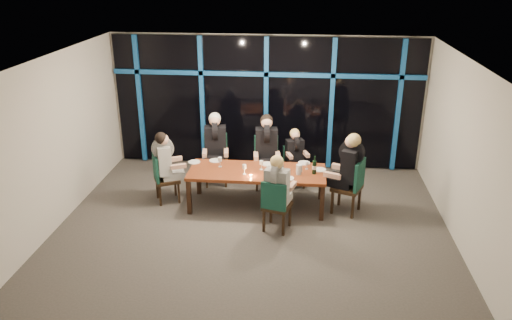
% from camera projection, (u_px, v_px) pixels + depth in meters
% --- Properties ---
extents(room, '(7.04, 7.00, 3.02)m').
position_uv_depth(room, '(252.00, 119.00, 8.28)').
color(room, '#55504B').
rests_on(room, ground).
extents(window_wall, '(6.86, 0.43, 2.94)m').
position_uv_depth(window_wall, '(267.00, 101.00, 11.17)').
color(window_wall, black).
rests_on(window_wall, ground).
extents(dining_table, '(2.60, 1.00, 0.75)m').
position_uv_depth(dining_table, '(257.00, 174.00, 9.52)').
color(dining_table, brown).
rests_on(dining_table, ground).
extents(chair_far_left, '(0.57, 0.57, 1.07)m').
position_uv_depth(chair_far_left, '(216.00, 156.00, 10.62)').
color(chair_far_left, black).
rests_on(chair_far_left, ground).
extents(chair_far_mid, '(0.56, 0.56, 1.08)m').
position_uv_depth(chair_far_mid, '(266.00, 159.00, 10.46)').
color(chair_far_mid, black).
rests_on(chair_far_mid, ground).
extents(chair_far_right, '(0.52, 0.52, 0.87)m').
position_uv_depth(chair_far_right, '(293.00, 164.00, 10.52)').
color(chair_far_right, black).
rests_on(chair_far_right, ground).
extents(chair_end_left, '(0.61, 0.61, 0.99)m').
position_uv_depth(chair_end_left, '(162.00, 176.00, 9.77)').
color(chair_end_left, black).
rests_on(chair_end_left, ground).
extents(chair_end_right, '(0.66, 0.66, 1.08)m').
position_uv_depth(chair_end_right, '(352.00, 184.00, 9.29)').
color(chair_end_right, black).
rests_on(chair_end_right, ground).
extents(chair_near_mid, '(0.56, 0.56, 0.98)m').
position_uv_depth(chair_near_mid, '(276.00, 203.00, 8.67)').
color(chair_near_mid, black).
rests_on(chair_near_mid, ground).
extents(diner_far_left, '(0.57, 0.70, 1.04)m').
position_uv_depth(diner_far_left, '(215.00, 139.00, 10.38)').
color(diner_far_left, black).
rests_on(diner_far_left, ground).
extents(diner_far_mid, '(0.57, 0.70, 1.05)m').
position_uv_depth(diner_far_mid, '(267.00, 141.00, 10.21)').
color(diner_far_mid, black).
rests_on(diner_far_mid, ground).
extents(diner_far_right, '(0.53, 0.59, 0.84)m').
position_uv_depth(diner_far_right, '(295.00, 150.00, 10.32)').
color(diner_far_right, black).
rests_on(diner_far_right, ground).
extents(diner_end_left, '(0.68, 0.62, 0.96)m').
position_uv_depth(diner_end_left, '(165.00, 157.00, 9.65)').
color(diner_end_left, black).
rests_on(diner_end_left, ground).
extents(diner_end_right, '(0.74, 0.67, 1.05)m').
position_uv_depth(diner_end_right, '(349.00, 162.00, 9.18)').
color(diner_end_right, black).
rests_on(diner_end_right, ground).
extents(diner_near_mid, '(0.57, 0.66, 0.95)m').
position_uv_depth(diner_near_mid, '(278.00, 181.00, 8.60)').
color(diner_near_mid, black).
rests_on(diner_near_mid, ground).
extents(plate_far_left, '(0.24, 0.24, 0.01)m').
position_uv_depth(plate_far_left, '(215.00, 161.00, 9.96)').
color(plate_far_left, white).
rests_on(plate_far_left, dining_table).
extents(plate_far_mid, '(0.24, 0.24, 0.01)m').
position_uv_depth(plate_far_mid, '(268.00, 164.00, 9.79)').
color(plate_far_mid, white).
rests_on(plate_far_mid, dining_table).
extents(plate_far_right, '(0.24, 0.24, 0.01)m').
position_uv_depth(plate_far_right, '(304.00, 163.00, 9.84)').
color(plate_far_right, white).
rests_on(plate_far_right, dining_table).
extents(plate_end_left, '(0.24, 0.24, 0.01)m').
position_uv_depth(plate_end_left, '(194.00, 162.00, 9.89)').
color(plate_end_left, white).
rests_on(plate_end_left, dining_table).
extents(plate_end_right, '(0.24, 0.24, 0.01)m').
position_uv_depth(plate_end_right, '(320.00, 170.00, 9.53)').
color(plate_end_right, white).
rests_on(plate_end_right, dining_table).
extents(plate_near_mid, '(0.24, 0.24, 0.01)m').
position_uv_depth(plate_near_mid, '(288.00, 178.00, 9.15)').
color(plate_near_mid, white).
rests_on(plate_near_mid, dining_table).
extents(wine_bottle, '(0.08, 0.08, 0.35)m').
position_uv_depth(wine_bottle, '(314.00, 167.00, 9.32)').
color(wine_bottle, black).
rests_on(wine_bottle, dining_table).
extents(water_pitcher, '(0.12, 0.11, 0.19)m').
position_uv_depth(water_pitcher, '(299.00, 170.00, 9.31)').
color(water_pitcher, silver).
rests_on(water_pitcher, dining_table).
extents(tea_light, '(0.05, 0.05, 0.03)m').
position_uv_depth(tea_light, '(251.00, 175.00, 9.25)').
color(tea_light, '#FFA24C').
rests_on(tea_light, dining_table).
extents(wine_glass_a, '(0.08, 0.08, 0.20)m').
position_uv_depth(wine_glass_a, '(244.00, 167.00, 9.29)').
color(wine_glass_a, silver).
rests_on(wine_glass_a, dining_table).
extents(wine_glass_b, '(0.07, 0.07, 0.18)m').
position_uv_depth(wine_glass_b, '(261.00, 163.00, 9.50)').
color(wine_glass_b, silver).
rests_on(wine_glass_b, dining_table).
extents(wine_glass_c, '(0.06, 0.06, 0.17)m').
position_uv_depth(wine_glass_c, '(277.00, 167.00, 9.35)').
color(wine_glass_c, white).
rests_on(wine_glass_c, dining_table).
extents(wine_glass_d, '(0.08, 0.08, 0.20)m').
position_uv_depth(wine_glass_d, '(220.00, 160.00, 9.63)').
color(wine_glass_d, white).
rests_on(wine_glass_d, dining_table).
extents(wine_glass_e, '(0.06, 0.06, 0.16)m').
position_uv_depth(wine_glass_e, '(307.00, 164.00, 9.53)').
color(wine_glass_e, silver).
rests_on(wine_glass_e, dining_table).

